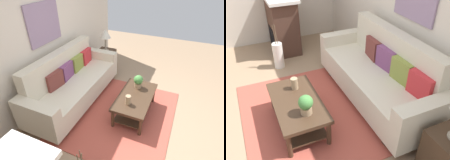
# 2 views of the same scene
# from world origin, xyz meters

# --- Properties ---
(ground_plane) EXTENTS (9.64, 9.64, 0.00)m
(ground_plane) POSITION_xyz_m (0.00, 0.00, 0.00)
(ground_plane) COLOR #9E7F60
(wall_back) EXTENTS (5.64, 0.10, 2.70)m
(wall_back) POSITION_xyz_m (0.00, 2.08, 1.35)
(wall_back) COLOR beige
(wall_back) RESTS_ON ground_plane
(area_rug) EXTENTS (2.27, 1.99, 0.01)m
(area_rug) POSITION_xyz_m (0.00, 0.50, 0.01)
(area_rug) COLOR #B24C3D
(area_rug) RESTS_ON ground_plane
(couch) EXTENTS (2.39, 0.84, 1.08)m
(couch) POSITION_xyz_m (0.05, 1.55, 0.43)
(couch) COLOR beige
(couch) RESTS_ON ground_plane
(throw_pillow_maroon) EXTENTS (0.37, 0.17, 0.32)m
(throw_pillow_maroon) POSITION_xyz_m (-0.33, 1.67, 0.68)
(throw_pillow_maroon) COLOR brown
(throw_pillow_maroon) RESTS_ON couch
(throw_pillow_plum) EXTENTS (0.37, 0.16, 0.32)m
(throw_pillow_plum) POSITION_xyz_m (0.05, 1.67, 0.68)
(throw_pillow_plum) COLOR #7A4270
(throw_pillow_plum) RESTS_ON couch
(throw_pillow_olive) EXTENTS (0.37, 0.14, 0.32)m
(throw_pillow_olive) POSITION_xyz_m (0.43, 1.67, 0.68)
(throw_pillow_olive) COLOR olive
(throw_pillow_olive) RESTS_ON couch
(throw_pillow_crimson) EXTENTS (0.37, 0.15, 0.32)m
(throw_pillow_crimson) POSITION_xyz_m (0.81, 1.67, 0.68)
(throw_pillow_crimson) COLOR red
(throw_pillow_crimson) RESTS_ON couch
(coffee_table) EXTENTS (1.10, 0.60, 0.43)m
(coffee_table) POSITION_xyz_m (0.15, 0.24, 0.31)
(coffee_table) COLOR #422D1E
(coffee_table) RESTS_ON ground_plane
(tabletop_vase) EXTENTS (0.10, 0.10, 0.17)m
(tabletop_vase) POSITION_xyz_m (-0.12, 0.30, 0.51)
(tabletop_vase) COLOR tan
(tabletop_vase) RESTS_ON coffee_table
(potted_plant_tabletop) EXTENTS (0.18, 0.18, 0.26)m
(potted_plant_tabletop) POSITION_xyz_m (0.44, 0.29, 0.57)
(potted_plant_tabletop) COLOR tan
(potted_plant_tabletop) RESTS_ON coffee_table
(side_table) EXTENTS (0.44, 0.44, 0.56)m
(side_table) POSITION_xyz_m (1.55, 1.51, 0.28)
(side_table) COLOR #422D1E
(side_table) RESTS_ON ground_plane
(fireplace) EXTENTS (1.02, 0.58, 1.16)m
(fireplace) POSITION_xyz_m (-2.27, 0.64, 0.59)
(fireplace) COLOR #472D23
(fireplace) RESTS_ON ground_plane
(floor_vase) EXTENTS (0.19, 0.19, 0.50)m
(floor_vase) POSITION_xyz_m (-1.55, 0.35, 0.25)
(floor_vase) COLOR white
(floor_vase) RESTS_ON ground_plane
(floor_vase_branch_a) EXTENTS (0.02, 0.04, 0.36)m
(floor_vase_branch_a) POSITION_xyz_m (-1.53, 0.35, 0.68)
(floor_vase_branch_a) COLOR brown
(floor_vase_branch_a) RESTS_ON floor_vase
(floor_vase_branch_b) EXTENTS (0.05, 0.03, 0.36)m
(floor_vase_branch_b) POSITION_xyz_m (-1.56, 0.37, 0.68)
(floor_vase_branch_b) COLOR brown
(floor_vase_branch_b) RESTS_ON floor_vase
(floor_vase_branch_c) EXTENTS (0.03, 0.03, 0.36)m
(floor_vase_branch_c) POSITION_xyz_m (-1.56, 0.33, 0.68)
(floor_vase_branch_c) COLOR brown
(floor_vase_branch_c) RESTS_ON floor_vase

